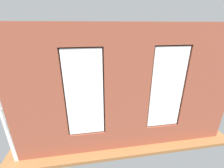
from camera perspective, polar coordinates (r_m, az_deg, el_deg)
name	(u,v)px	position (r m, az deg, el deg)	size (l,w,h in m)	color
ground_plane	(111,104)	(6.73, -0.22, -7.80)	(6.45, 5.80, 0.10)	brown
brick_wall_with_windows	(127,94)	(3.77, 5.72, -4.00)	(5.85, 0.30, 3.32)	brown
white_wall_right	(34,72)	(6.14, -27.55, 4.07)	(0.10, 4.80, 3.32)	white
couch_by_window	(111,123)	(4.94, -0.26, -14.77)	(1.94, 0.87, 0.80)	black
couch_left	(168,101)	(6.62, 20.39, -6.12)	(0.90, 1.90, 0.80)	black
coffee_table	(108,95)	(6.52, -1.36, -4.39)	(1.27, 0.82, 0.46)	#A87547
cup_ceramic	(116,91)	(6.65, 1.44, -2.81)	(0.08, 0.08, 0.10)	#4C4C51
candle_jar	(108,93)	(6.47, -1.37, -3.51)	(0.08, 0.08, 0.11)	#B7333D
table_plant_small	(111,93)	(6.35, -0.37, -3.58)	(0.11, 0.11, 0.18)	gray
remote_black	(105,93)	(6.56, -2.86, -3.56)	(0.05, 0.17, 0.02)	black
media_console	(47,108)	(6.30, -23.56, -8.52)	(0.93, 0.42, 0.57)	black
tv_flatscreen	(44,93)	(6.02, -24.48, -3.09)	(1.11, 0.20, 0.73)	black
papasan_chair	(96,82)	(8.00, -6.04, 0.79)	(1.02, 1.02, 0.66)	olive
potted_plant_beside_window_right	(59,121)	(4.71, -19.38, -13.08)	(0.73, 0.73, 1.03)	#47423D
potted_plant_mid_room_small	(125,85)	(7.62, 5.16, -0.21)	(0.38, 0.38, 0.63)	brown
potted_plant_by_left_couch	(146,86)	(7.52, 12.88, -0.62)	(0.50, 0.50, 0.75)	beige
potted_plant_corner_near_left	(148,71)	(8.70, 13.48, 4.77)	(1.04, 1.19, 1.45)	#9E5638
potted_plant_near_tv	(55,104)	(5.11, -21.01, -7.14)	(1.01, 1.07, 1.46)	brown
potted_plant_foreground_right	(63,81)	(8.22, -18.17, 1.26)	(0.93, 0.96, 1.22)	beige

